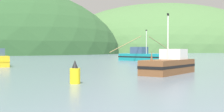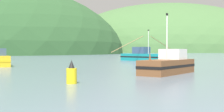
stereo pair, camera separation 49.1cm
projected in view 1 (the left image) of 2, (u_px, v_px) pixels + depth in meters
The scene contains 5 objects.
hill_mid_right at pixel (6, 53), 197.06m from camera, with size 119.59×95.68×72.17m, color #516B38.
hill_far_right at pixel (165, 52), 280.64m from camera, with size 215.31×172.25×91.54m, color #47703D.
fishing_boat_brown at pixel (169, 65), 24.75m from camera, with size 6.60×5.95×5.15m.
fishing_boat_teal at pixel (144, 56), 53.78m from camera, with size 16.29×10.86×5.79m.
channel_buoy at pixel (75, 74), 17.38m from camera, with size 0.63×0.63×1.44m.
Camera 1 is at (-8.66, -4.97, 2.03)m, focal length 46.31 mm.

